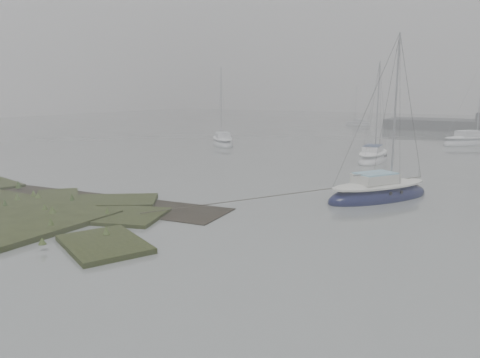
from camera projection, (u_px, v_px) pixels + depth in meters
ground at (351, 152)px, 42.71m from camera, size 160.00×160.00×0.00m
sailboat_main at (378, 194)px, 23.91m from camera, size 5.12×6.46×8.92m
sailboat_white at (373, 158)px, 36.82m from camera, size 2.24×5.99×8.32m
sailboat_far_a at (222, 142)px, 47.87m from camera, size 5.37×5.84×8.45m
sailboat_far_b at (470, 142)px, 47.94m from camera, size 5.94×6.68×9.55m
sailboat_far_c at (358, 124)px, 74.88m from camera, size 4.96×2.94×6.65m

